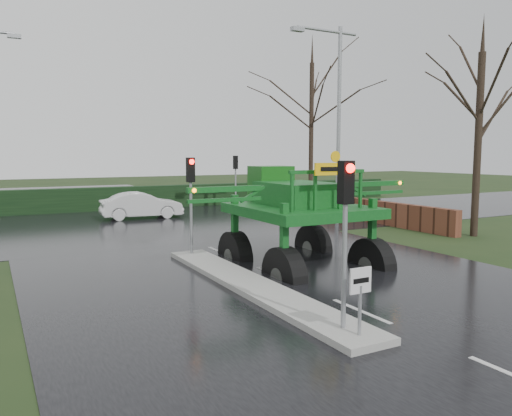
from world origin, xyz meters
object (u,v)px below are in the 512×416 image
traffic_signal_mid (191,185)px  street_light_right (334,107)px  white_sedan (142,219)px  traffic_signal_near (346,208)px  keep_left_sign (360,290)px  traffic_signal_far (235,170)px  crop_sprayer (281,203)px

traffic_signal_mid → street_light_right: bearing=25.4°
white_sedan → traffic_signal_near: bearing=-179.7°
keep_left_sign → traffic_signal_far: (7.80, 21.51, 1.53)m
traffic_signal_near → crop_sprayer: size_ratio=0.42×
keep_left_sign → street_light_right: 17.23m
keep_left_sign → traffic_signal_mid: bearing=90.0°
keep_left_sign → crop_sprayer: crop_sprayer is taller
keep_left_sign → traffic_signal_mid: traffic_signal_mid is taller
keep_left_sign → traffic_signal_far: size_ratio=0.38×
traffic_signal_near → traffic_signal_mid: size_ratio=1.00×
traffic_signal_near → traffic_signal_mid: 8.50m
traffic_signal_near → street_light_right: street_light_right is taller
traffic_signal_far → crop_sprayer: crop_sprayer is taller
traffic_signal_mid → crop_sprayer: (1.38, -3.73, -0.38)m
keep_left_sign → street_light_right: street_light_right is taller
traffic_signal_near → crop_sprayer: 4.98m
traffic_signal_far → street_light_right: street_light_right is taller
crop_sprayer → street_light_right: bearing=45.6°
traffic_signal_far → crop_sprayer: (-6.42, -16.24, -0.38)m
crop_sprayer → keep_left_sign: bearing=-104.6°
street_light_right → keep_left_sign: bearing=-125.1°
traffic_signal_mid → street_light_right: size_ratio=0.35×
crop_sprayer → traffic_signal_mid: bearing=110.5°
traffic_signal_near → traffic_signal_mid: (0.00, 8.50, 0.00)m
traffic_signal_mid → crop_sprayer: crop_sprayer is taller
keep_left_sign → traffic_signal_near: traffic_signal_near is taller
traffic_signal_near → traffic_signal_far: size_ratio=1.00×
traffic_signal_mid → keep_left_sign: bearing=-90.0°
keep_left_sign → traffic_signal_mid: 9.12m
traffic_signal_mid → crop_sprayer: 3.99m
traffic_signal_far → crop_sprayer: size_ratio=0.42×
keep_left_sign → traffic_signal_near: bearing=90.0°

